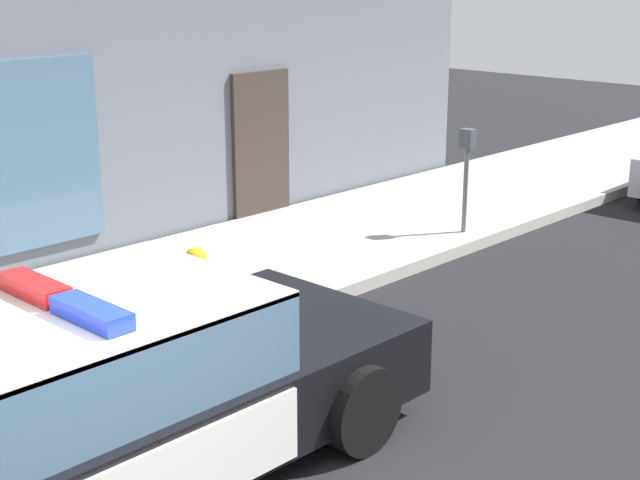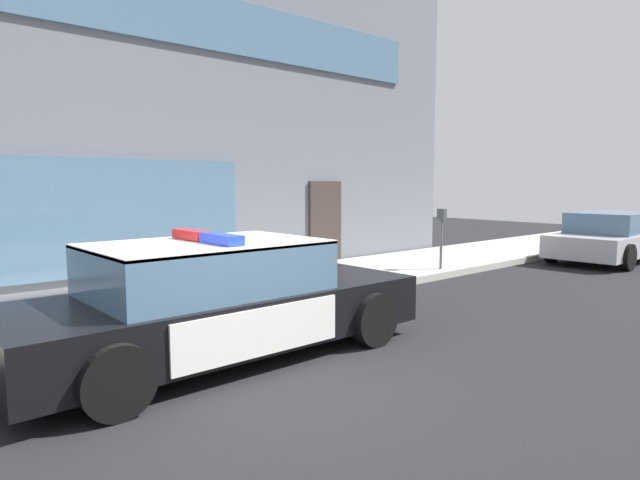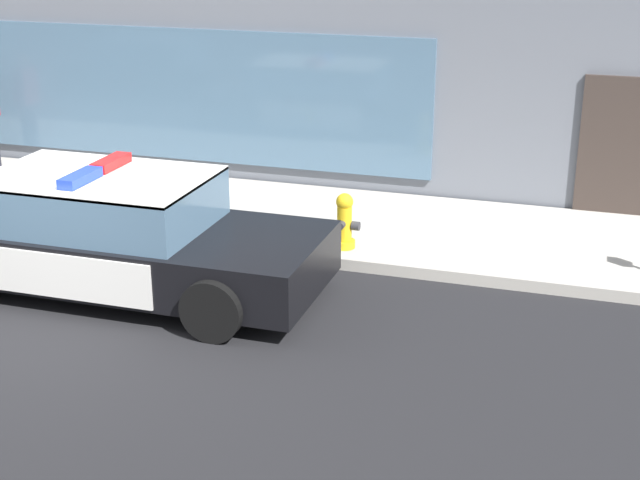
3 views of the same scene
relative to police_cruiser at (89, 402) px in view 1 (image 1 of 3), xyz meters
The scene contains 3 objects.
police_cruiser is the anchor object (origin of this frame).
fire_hydrant 2.92m from the police_cruiser, 36.81° to the left, with size 0.34×0.39×0.73m.
parking_meter 6.88m from the police_cruiser, 14.11° to the left, with size 0.12×0.18×1.34m.
Camera 1 is at (-2.80, -3.89, 3.48)m, focal length 52.58 mm.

